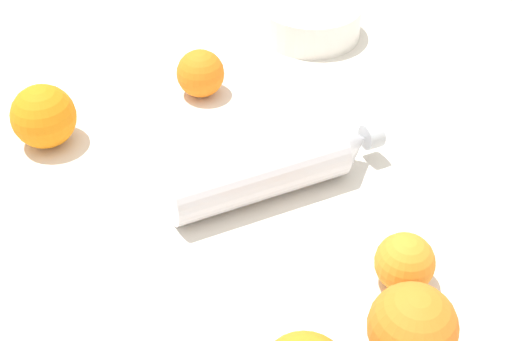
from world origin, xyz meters
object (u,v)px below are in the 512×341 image
(water_bottle, at_px, (273,165))
(ceramic_bowl, at_px, (311,20))
(orange_4, at_px, (44,116))
(orange_0, at_px, (412,327))
(orange_2, at_px, (405,262))
(orange_3, at_px, (200,73))

(water_bottle, height_order, ceramic_bowl, water_bottle)
(orange_4, bearing_deg, water_bottle, 26.71)
(orange_0, bearing_deg, orange_2, 128.63)
(orange_0, height_order, ceramic_bowl, orange_0)
(orange_0, xyz_separation_m, orange_4, (-0.53, -0.05, -0.00))
(water_bottle, distance_m, orange_4, 0.30)
(orange_0, relative_size, orange_3, 1.24)
(orange_3, relative_size, orange_4, 0.81)
(water_bottle, xyz_separation_m, orange_0, (0.25, -0.09, 0.01))
(water_bottle, bearing_deg, orange_3, 90.65)
(orange_0, relative_size, ceramic_bowl, 0.53)
(orange_3, xyz_separation_m, orange_4, (-0.06, -0.21, 0.01))
(orange_2, bearing_deg, ceramic_bowl, 141.18)
(orange_0, height_order, orange_2, orange_0)
(orange_2, bearing_deg, water_bottle, 175.55)
(water_bottle, relative_size, orange_4, 3.35)
(orange_2, xyz_separation_m, orange_4, (-0.47, -0.12, 0.01))
(water_bottle, distance_m, orange_3, 0.23)
(water_bottle, bearing_deg, orange_4, 137.69)
(water_bottle, height_order, orange_2, water_bottle)
(orange_4, distance_m, ceramic_bowl, 0.45)
(orange_3, xyz_separation_m, ceramic_bowl, (0.00, 0.24, -0.01))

